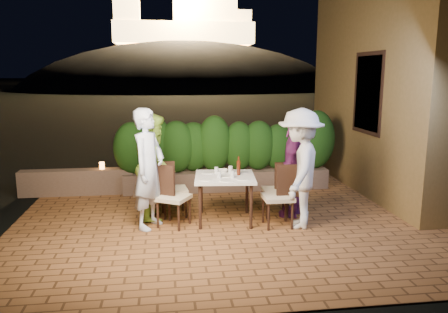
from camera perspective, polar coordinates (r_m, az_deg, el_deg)
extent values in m
plane|color=black|center=(6.93, 1.41, -9.41)|extent=(400.00, 400.00, 0.00)
cube|color=brown|center=(7.41, 0.80, -8.48)|extent=(7.00, 6.00, 0.15)
cube|color=olive|center=(9.61, 21.56, 10.84)|extent=(1.60, 5.00, 5.00)
cube|color=black|center=(8.81, 18.45, 7.85)|extent=(0.08, 1.00, 1.40)
cube|color=black|center=(8.81, 18.39, 7.85)|extent=(0.06, 1.15, 1.55)
cube|color=brown|center=(9.07, 0.37, -3.04)|extent=(4.20, 0.55, 0.40)
cube|color=brown|center=(9.14, -18.61, -3.18)|extent=(2.20, 0.30, 0.50)
ellipsoid|color=black|center=(66.79, -5.07, 5.37)|extent=(52.00, 40.00, 22.00)
cylinder|color=white|center=(6.78, -2.41, -3.02)|extent=(0.20, 0.20, 0.01)
cylinder|color=white|center=(7.24, -2.10, -2.12)|extent=(0.21, 0.21, 0.01)
cylinder|color=white|center=(6.81, 2.52, -2.95)|extent=(0.22, 0.22, 0.01)
cylinder|color=white|center=(7.27, 2.13, -2.05)|extent=(0.22, 0.22, 0.01)
cylinder|color=white|center=(7.00, 0.17, -2.54)|extent=(0.23, 0.23, 0.01)
cylinder|color=white|center=(6.71, 0.36, -3.15)|extent=(0.23, 0.23, 0.01)
cylinder|color=silver|center=(6.86, -0.66, -2.40)|extent=(0.06, 0.06, 0.11)
cylinder|color=silver|center=(7.17, -1.01, -1.82)|extent=(0.06, 0.06, 0.11)
cylinder|color=silver|center=(6.89, 1.09, -2.36)|extent=(0.06, 0.06, 0.11)
cylinder|color=silver|center=(7.20, 0.85, -1.73)|extent=(0.07, 0.07, 0.12)
imported|color=white|center=(7.29, -0.19, -1.87)|extent=(0.20, 0.20, 0.05)
imported|color=silver|center=(6.80, -9.82, -1.59)|extent=(0.71, 0.81, 1.87)
imported|color=#A9DD45|center=(7.30, -9.01, -1.24)|extent=(0.67, 0.85, 1.73)
imported|color=silver|center=(6.82, 9.88, -1.57)|extent=(1.11, 1.38, 1.86)
imported|color=#6B2367|center=(7.36, 9.17, -1.05)|extent=(0.88, 1.11, 1.75)
cylinder|color=orange|center=(8.99, -15.66, -1.15)|extent=(0.10, 0.10, 0.14)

